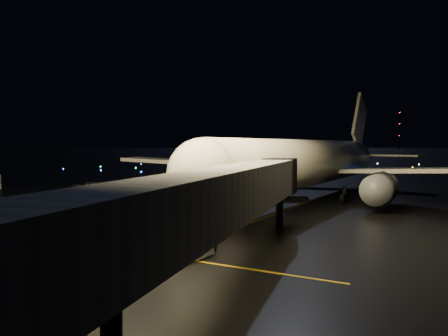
{
  "coord_description": "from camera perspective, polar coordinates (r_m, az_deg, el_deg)",
  "views": [
    {
      "loc": [
        30.3,
        -34.62,
        7.89
      ],
      "look_at": [
        4.95,
        12.0,
        5.0
      ],
      "focal_mm": 35.0,
      "sensor_mm": 36.0,
      "label": 1
    }
  ],
  "objects": [
    {
      "name": "ground",
      "position": [
        336.08,
        23.36,
        1.51
      ],
      "size": [
        2000.0,
        2000.0,
        0.0
      ],
      "primitive_type": "plane",
      "color": "black",
      "rests_on": "ground"
    },
    {
      "name": "lane_centre",
      "position": [
        53.47,
        8.23,
        -5.39
      ],
      "size": [
        0.25,
        80.0,
        0.02
      ],
      "primitive_type": "cube",
      "color": "gold",
      "rests_on": "ground"
    },
    {
      "name": "lane_cross",
      "position": [
        43.75,
        -26.36,
        -7.58
      ],
      "size": [
        60.0,
        0.25,
        0.02
      ],
      "primitive_type": "cube",
      "color": "gold",
      "rests_on": "ground"
    },
    {
      "name": "jet_bridge",
      "position": [
        14.65,
        -14.58,
        -15.24
      ],
      "size": [
        14.0,
        58.0,
        6.6
      ],
      "primitive_type": null,
      "color": "#A8A8A8",
      "rests_on": "ground"
    },
    {
      "name": "airliner",
      "position": [
        63.11,
        12.1,
        3.88
      ],
      "size": [
        63.94,
        60.93,
        17.6
      ],
      "primitive_type": null,
      "rotation": [
        0.0,
        0.0,
        -0.03
      ],
      "color": "white",
      "rests_on": "ground"
    },
    {
      "name": "pushback_tug",
      "position": [
        31.67,
        -5.55,
        -9.48
      ],
      "size": [
        4.26,
        2.39,
        1.98
      ],
      "primitive_type": "cube",
      "rotation": [
        0.0,
        0.0,
        -0.05
      ],
      "color": "silver",
      "rests_on": "ground"
    },
    {
      "name": "belt_loader",
      "position": [
        48.01,
        -0.93,
        -4.55
      ],
      "size": [
        6.33,
        3.08,
        2.96
      ],
      "primitive_type": null,
      "rotation": [
        0.0,
        0.0,
        0.24
      ],
      "color": "silver",
      "rests_on": "ground"
    },
    {
      "name": "crew_b",
      "position": [
        61.13,
        -23.63,
        -3.83
      ],
      "size": [
        0.88,
        0.76,
        1.56
      ],
      "primitive_type": "imported",
      "rotation": [
        0.0,
        0.0,
        -0.25
      ],
      "color": "orange",
      "rests_on": "ground"
    },
    {
      "name": "crew_c",
      "position": [
        60.4,
        -8.06,
        -3.49
      ],
      "size": [
        1.05,
        1.21,
        1.95
      ],
      "primitive_type": "imported",
      "rotation": [
        0.0,
        0.0,
        -0.95
      ],
      "color": "orange",
      "rests_on": "ground"
    },
    {
      "name": "safety_cone_0",
      "position": [
        57.57,
        -4.98,
        -4.53
      ],
      "size": [
        0.49,
        0.49,
        0.48
      ],
      "primitive_type": "cone",
      "rotation": [
        0.0,
        0.0,
        -0.18
      ],
      "color": "#F75904",
      "rests_on": "ground"
    },
    {
      "name": "safety_cone_1",
      "position": [
        61.91,
        6.19,
        -3.99
      ],
      "size": [
        0.58,
        0.58,
        0.5
      ],
      "primitive_type": "cone",
      "rotation": [
        0.0,
        0.0,
        0.4
      ],
      "color": "#F75904",
      "rests_on": "ground"
    },
    {
      "name": "safety_cone_2",
      "position": [
        67.25,
        -3.33,
        -3.39
      ],
      "size": [
        0.56,
        0.56,
        0.54
      ],
      "primitive_type": "cone",
      "rotation": [
        0.0,
        0.0,
        0.19
      ],
      "color": "#F75904",
      "rests_on": "ground"
    },
    {
      "name": "safety_cone_3",
      "position": [
        82.56,
        -9.5,
        -2.25
      ],
      "size": [
        0.52,
        0.52,
        0.45
      ],
      "primitive_type": "cone",
      "rotation": [
        0.0,
        0.0,
        -0.41
      ],
      "color": "#F75904",
      "rests_on": "ground"
    },
    {
      "name": "radio_mast",
      "position": [
        780.23,
        21.95,
        4.66
      ],
      "size": [
        1.8,
        1.8,
        64.0
      ],
      "primitive_type": "cylinder",
      "color": "black",
      "rests_on": "ground"
    },
    {
      "name": "taxiway_lights",
      "position": [
        144.05,
        16.35,
        -0.08
      ],
      "size": [
        164.0,
        92.0,
        0.36
      ],
      "primitive_type": null,
      "color": "black",
      "rests_on": "ground"
    },
    {
      "name": "baggage_cart_0",
      "position": [
        64.85,
        -11.27,
        -3.12
      ],
      "size": [
        2.51,
        2.12,
        1.81
      ],
      "primitive_type": "cube",
      "rotation": [
        0.0,
        0.0,
        0.34
      ],
      "color": "slate",
      "rests_on": "ground"
    },
    {
      "name": "baggage_cart_1",
      "position": [
        67.99,
        -17.27,
        -3.01
      ],
      "size": [
        2.22,
        1.86,
        1.61
      ],
      "primitive_type": "cube",
      "rotation": [
        0.0,
        0.0,
        0.33
      ],
      "color": "slate",
      "rests_on": "ground"
    },
    {
      "name": "baggage_cart_2",
      "position": [
        66.74,
        -12.64,
        -2.97
      ],
      "size": [
        2.16,
        1.54,
        1.81
      ],
      "primitive_type": "cube",
      "rotation": [
        0.0,
        0.0,
        -0.03
      ],
      "color": "slate",
      "rests_on": "ground"
    },
    {
      "name": "baggage_cart_3",
      "position": [
        71.7,
        -18.44,
        -2.75
      ],
      "size": [
        2.09,
        1.73,
        1.52
      ],
      "primitive_type": "cube",
      "rotation": [
        0.0,
        0.0,
        -0.3
      ],
      "color": "slate",
      "rests_on": "ground"
    },
    {
      "name": "baggage_cart_4",
      "position": [
        73.59,
        -16.8,
        -2.49
      ],
      "size": [
        2.27,
        1.78,
        1.73
      ],
      "primitive_type": "cube",
      "rotation": [
        0.0,
        0.0,
        -0.18
      ],
      "color": "slate",
      "rests_on": "ground"
    }
  ]
}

